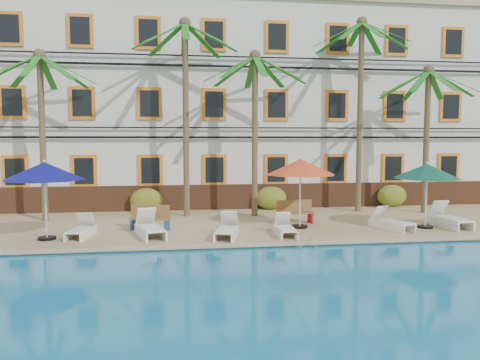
{
  "coord_description": "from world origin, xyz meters",
  "views": [
    {
      "loc": [
        -3.34,
        -15.24,
        3.61
      ],
      "look_at": [
        -0.82,
        3.0,
        2.0
      ],
      "focal_mm": 35.0,
      "sensor_mm": 36.0,
      "label": 1
    }
  ],
  "objects": [
    {
      "name": "swimming_pool",
      "position": [
        0.0,
        -7.0,
        0.1
      ],
      "size": [
        26.0,
        12.0,
        0.2
      ],
      "primitive_type": "cube",
      "color": "#1673A8",
      "rests_on": "ground"
    },
    {
      "name": "lounger_c",
      "position": [
        -1.61,
        0.5,
        0.52
      ],
      "size": [
        1.07,
        1.89,
        0.85
      ],
      "color": "white",
      "rests_on": "pool_deck"
    },
    {
      "name": "palm_a",
      "position": [
        -8.71,
        4.8,
        4.81
      ],
      "size": [
        4.47,
        4.47,
        6.99
      ],
      "color": "brown",
      "rests_on": "pool_deck"
    },
    {
      "name": "lounger_d",
      "position": [
        0.44,
        0.54,
        0.5
      ],
      "size": [
        0.65,
        1.65,
        0.77
      ],
      "color": "white",
      "rests_on": "pool_deck"
    },
    {
      "name": "hotel_building",
      "position": [
        0.0,
        9.98,
        5.37
      ],
      "size": [
        25.4,
        6.44,
        10.22
      ],
      "color": "silver",
      "rests_on": "pool_deck"
    },
    {
      "name": "palm_b",
      "position": [
        -2.88,
        5.1,
        5.68
      ],
      "size": [
        4.47,
        4.47,
        8.5
      ],
      "color": "brown",
      "rests_on": "pool_deck"
    },
    {
      "name": "lounger_a",
      "position": [
        -6.59,
        1.26,
        0.5
      ],
      "size": [
        0.82,
        1.71,
        0.78
      ],
      "color": "white",
      "rests_on": "pool_deck"
    },
    {
      "name": "lounger_f",
      "position": [
        7.04,
        1.27,
        0.56
      ],
      "size": [
        0.88,
        2.08,
        0.96
      ],
      "color": "white",
      "rests_on": "pool_deck"
    },
    {
      "name": "palm_e",
      "position": [
        7.94,
        4.64,
        4.63
      ],
      "size": [
        4.47,
        4.47,
        6.68
      ],
      "color": "brown",
      "rests_on": "pool_deck"
    },
    {
      "name": "umbrella_green",
      "position": [
        6.04,
        1.16,
        2.4
      ],
      "size": [
        2.52,
        2.52,
        2.52
      ],
      "color": "black",
      "rests_on": "pool_deck"
    },
    {
      "name": "palm_c",
      "position": [
        0.08,
        4.82,
        4.91
      ],
      "size": [
        4.47,
        4.47,
        7.16
      ],
      "color": "brown",
      "rests_on": "pool_deck"
    },
    {
      "name": "bench_left",
      "position": [
        -4.27,
        2.21,
        0.72
      ],
      "size": [
        1.57,
        0.9,
        0.93
      ],
      "color": "olive",
      "rests_on": "pool_deck"
    },
    {
      "name": "umbrella_blue",
      "position": [
        -7.65,
        0.97,
        2.54
      ],
      "size": [
        2.69,
        2.69,
        2.68
      ],
      "color": "black",
      "rests_on": "pool_deck"
    },
    {
      "name": "pool_coping",
      "position": [
        0.0,
        -0.9,
        0.28
      ],
      "size": [
        30.0,
        0.35,
        0.06
      ],
      "primitive_type": "cube",
      "color": "tan",
      "rests_on": "pool_deck"
    },
    {
      "name": "bench_right",
      "position": [
        1.37,
        2.79,
        0.72
      ],
      "size": [
        1.55,
        0.68,
        0.93
      ],
      "color": "olive",
      "rests_on": "pool_deck"
    },
    {
      "name": "shrub_left",
      "position": [
        -4.69,
        6.6,
        0.8
      ],
      "size": [
        1.5,
        0.9,
        1.1
      ],
      "primitive_type": "ellipsoid",
      "color": "#275E1A",
      "rests_on": "pool_deck"
    },
    {
      "name": "lounger_b",
      "position": [
        -4.25,
        0.98,
        0.56
      ],
      "size": [
        1.22,
        2.13,
        0.95
      ],
      "color": "white",
      "rests_on": "pool_deck"
    },
    {
      "name": "umbrella_red",
      "position": [
        1.32,
        1.86,
        2.55
      ],
      "size": [
        2.7,
        2.7,
        2.7
      ],
      "color": "black",
      "rests_on": "pool_deck"
    },
    {
      "name": "shrub_mid",
      "position": [
        1.18,
        6.6,
        0.8
      ],
      "size": [
        1.5,
        0.9,
        1.1
      ],
      "primitive_type": "ellipsoid",
      "color": "#275E1A",
      "rests_on": "pool_deck"
    },
    {
      "name": "shrub_right",
      "position": [
        7.32,
        6.6,
        0.8
      ],
      "size": [
        1.5,
        0.9,
        1.1
      ],
      "primitive_type": "ellipsoid",
      "color": "#275E1A",
      "rests_on": "pool_deck"
    },
    {
      "name": "ground",
      "position": [
        0.0,
        0.0,
        0.0
      ],
      "size": [
        100.0,
        100.0,
        0.0
      ],
      "primitive_type": "plane",
      "color": "#384C23",
      "rests_on": "ground"
    },
    {
      "name": "lounger_e",
      "position": [
        4.6,
        1.09,
        0.52
      ],
      "size": [
        1.23,
        1.88,
        0.84
      ],
      "color": "white",
      "rests_on": "pool_deck"
    },
    {
      "name": "pool_deck",
      "position": [
        0.0,
        5.0,
        0.12
      ],
      "size": [
        30.0,
        12.0,
        0.25
      ],
      "primitive_type": "cube",
      "color": "tan",
      "rests_on": "ground"
    },
    {
      "name": "pool_ladder",
      "position": [
        0.73,
        -1.0,
        0.25
      ],
      "size": [
        0.54,
        0.74,
        0.74
      ],
      "color": "silver",
      "rests_on": "ground"
    },
    {
      "name": "palm_d",
      "position": [
        5.1,
        5.47,
        5.91
      ],
      "size": [
        4.47,
        4.47,
        8.9
      ],
      "color": "brown",
      "rests_on": "pool_deck"
    }
  ]
}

